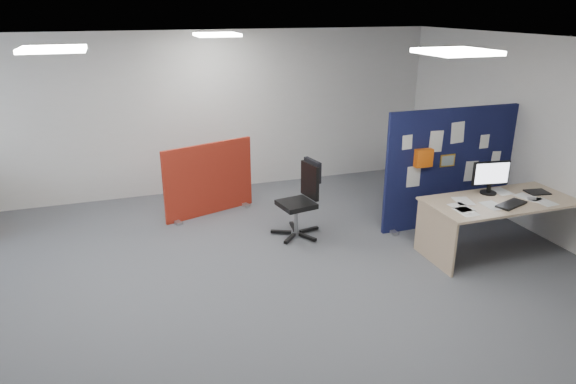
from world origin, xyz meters
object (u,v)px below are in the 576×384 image
object	(u,v)px
monitor_main	(491,176)
red_divider	(209,180)
navy_divider	(450,168)
main_desk	(499,210)
office_chair	(303,194)

from	to	relation	value
monitor_main	red_divider	size ratio (longest dim) A/B	0.35
navy_divider	main_desk	size ratio (longest dim) A/B	1.05
monitor_main	red_divider	bearing A→B (deg)	153.81
main_desk	office_chair	world-z (taller)	office_chair
navy_divider	red_divider	size ratio (longest dim) A/B	1.47
red_divider	office_chair	distance (m)	1.61
red_divider	navy_divider	bearing A→B (deg)	-43.64
office_chair	red_divider	bearing A→B (deg)	122.65
main_desk	monitor_main	world-z (taller)	monitor_main
main_desk	monitor_main	distance (m)	0.46
navy_divider	main_desk	distance (m)	1.00
navy_divider	monitor_main	distance (m)	0.75
monitor_main	navy_divider	bearing A→B (deg)	104.66
navy_divider	monitor_main	size ratio (longest dim) A/B	4.18
navy_divider	monitor_main	xyz separation A→B (m)	(0.08, -0.74, 0.10)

